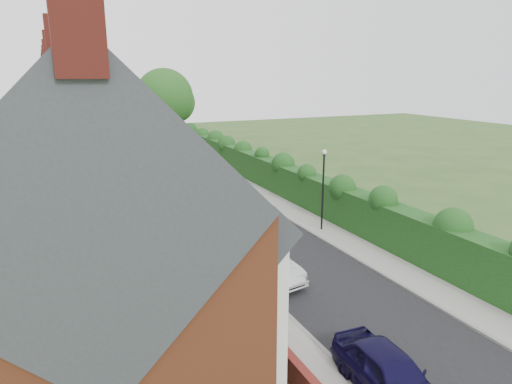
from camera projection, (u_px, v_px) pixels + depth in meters
ground at (308, 263)px, 23.78m from camera, size 140.00×140.00×0.00m
road at (224, 209)px, 33.24m from camera, size 6.00×58.00×0.02m
pavement_hedge_side at (274, 202)px, 34.89m from camera, size 2.20×58.00×0.12m
pavement_house_side at (172, 215)px, 31.67m from camera, size 1.70×58.00×0.12m
kerb_hedge_side at (262, 203)px, 34.47m from camera, size 0.18×58.00×0.13m
kerb_house_side at (183, 213)px, 32.00m from camera, size 0.18×58.00×0.13m
hedge at (295, 180)px, 35.23m from camera, size 2.10×58.00×2.85m
terrace_row at (65, 162)px, 27.03m from camera, size 9.05×40.50×11.50m
garden_wall_row at (161, 215)px, 30.29m from camera, size 0.35×40.35×1.10m
lamppost at (323, 180)px, 27.84m from camera, size 0.32×0.32×5.16m
tree_far_left at (123, 106)px, 56.49m from camera, size 7.14×6.80×9.29m
tree_far_right at (167, 99)px, 60.54m from camera, size 7.98×7.60×10.31m
tree_far_back at (70, 98)px, 56.50m from camera, size 8.40×8.00×10.82m
car_navy at (390, 374)px, 13.81m from camera, size 1.99×4.54×1.52m
car_silver_a at (264, 262)px, 21.91m from camera, size 2.44×4.97×1.57m
car_silver_b at (232, 228)px, 27.09m from camera, size 2.79×5.11×1.36m
car_white at (210, 202)px, 32.24m from camera, size 2.16×5.19×1.50m
car_green at (202, 196)px, 34.08m from camera, size 2.53×4.37×1.40m
car_red at (174, 175)px, 41.21m from camera, size 1.71×4.27×1.38m
car_beige at (156, 162)px, 46.95m from camera, size 3.46×5.96×1.56m
car_grey at (134, 155)px, 51.40m from camera, size 2.72×5.07×1.40m
car_black at (135, 152)px, 53.39m from camera, size 1.75×4.02×1.35m
horse at (213, 193)px, 34.53m from camera, size 0.88×1.89×1.58m
horse_cart at (204, 182)px, 36.21m from camera, size 1.32×2.93×2.11m
car_extra_far at (129, 148)px, 56.08m from camera, size 1.91×4.59×1.33m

